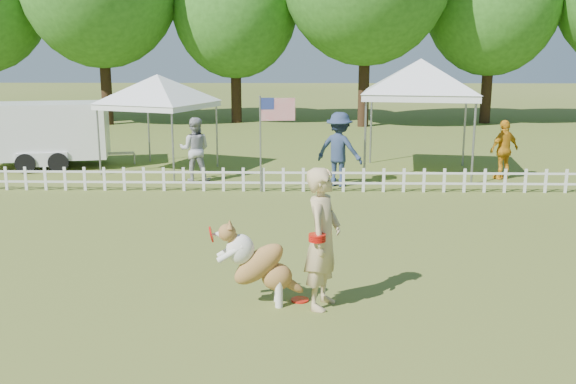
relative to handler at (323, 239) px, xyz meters
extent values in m
plane|color=#3F541A|center=(-0.52, 0.33, -0.97)|extent=(120.00, 120.00, 0.00)
imported|color=tan|center=(0.00, 0.00, 0.00)|extent=(0.68, 0.83, 1.95)
cylinder|color=red|center=(-0.31, 0.19, -0.96)|extent=(0.33, 0.33, 0.02)
imported|color=#A3A4A9|center=(-3.18, 8.60, -0.12)|extent=(0.84, 0.65, 1.72)
imported|color=navy|center=(0.66, 8.05, -0.02)|extent=(1.43, 1.20, 1.92)
imported|color=orange|center=(5.20, 9.07, -0.16)|extent=(1.02, 0.79, 1.62)
camera|label=1|loc=(-0.28, -8.34, 2.50)|focal=40.00mm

